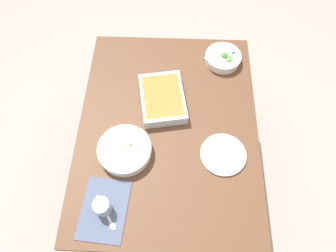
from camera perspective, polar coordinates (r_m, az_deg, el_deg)
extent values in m
plane|color=#9E9389|center=(2.22, 0.00, -9.22)|extent=(6.00, 6.00, 0.00)
cube|color=brown|center=(1.57, 0.00, -0.35)|extent=(1.20, 0.90, 0.04)
cylinder|color=brown|center=(2.21, -9.73, 7.75)|extent=(0.06, 0.06, 0.70)
cylinder|color=brown|center=(1.81, -14.06, -21.01)|extent=(0.06, 0.06, 0.70)
cylinder|color=brown|center=(2.20, 10.83, 7.11)|extent=(0.06, 0.06, 0.70)
cube|color=#4C5670|center=(1.42, -11.77, -14.90)|extent=(0.30, 0.22, 0.00)
cylinder|color=white|center=(1.47, -8.02, -4.51)|extent=(0.25, 0.25, 0.05)
torus|color=white|center=(1.45, -8.13, -4.12)|extent=(0.26, 0.26, 0.01)
cylinder|color=olive|center=(1.47, -8.03, -4.46)|extent=(0.20, 0.20, 0.03)
sphere|color=#C66633|center=(1.46, -7.93, -3.92)|extent=(0.01, 0.01, 0.01)
sphere|color=#C66633|center=(1.46, -7.93, -3.83)|extent=(0.01, 0.01, 0.01)
sphere|color=olive|center=(1.46, -8.48, -3.88)|extent=(0.02, 0.02, 0.02)
sphere|color=#C66633|center=(1.46, -6.93, -3.61)|extent=(0.02, 0.02, 0.02)
sphere|color=silver|center=(1.45, -8.19, -4.47)|extent=(0.02, 0.02, 0.02)
cylinder|color=white|center=(1.80, 10.16, 12.27)|extent=(0.19, 0.19, 0.05)
torus|color=white|center=(1.78, 10.27, 12.71)|extent=(0.20, 0.20, 0.01)
cylinder|color=#8CB272|center=(1.80, 10.17, 12.32)|extent=(0.16, 0.16, 0.02)
sphere|color=#569E42|center=(1.78, 11.33, 12.39)|extent=(0.02, 0.02, 0.02)
sphere|color=#3D7A33|center=(1.80, 11.97, 13.02)|extent=(0.03, 0.03, 0.03)
sphere|color=#569E42|center=(1.76, 11.21, 11.81)|extent=(0.04, 0.04, 0.04)
sphere|color=#569E42|center=(1.78, 10.11, 12.71)|extent=(0.03, 0.03, 0.03)
sphere|color=#3D7A33|center=(1.78, 10.48, 12.78)|extent=(0.03, 0.03, 0.03)
sphere|color=#3D7A33|center=(1.78, 10.39, 12.51)|extent=(0.04, 0.04, 0.04)
sphere|color=#478C38|center=(1.78, 10.48, 12.73)|extent=(0.03, 0.03, 0.03)
sphere|color=#478C38|center=(1.78, 10.20, 12.52)|extent=(0.02, 0.02, 0.02)
cube|color=silver|center=(1.60, -1.02, 5.08)|extent=(0.33, 0.27, 0.06)
cube|color=gold|center=(1.59, -1.02, 5.32)|extent=(0.29, 0.24, 0.04)
cylinder|color=#B2BCC6|center=(1.38, -12.08, -14.49)|extent=(0.07, 0.07, 0.08)
cylinder|color=black|center=(1.39, -11.98, -14.62)|extent=(0.06, 0.06, 0.05)
cylinder|color=silver|center=(1.50, 10.19, -5.24)|extent=(0.22, 0.22, 0.01)
cube|color=silver|center=(1.49, -7.90, -4.89)|extent=(0.05, 0.14, 0.01)
ellipsoid|color=silver|center=(1.49, -4.73, -4.09)|extent=(0.04, 0.05, 0.01)
cube|color=silver|center=(1.81, 10.05, 11.81)|extent=(0.03, 0.14, 0.01)
ellipsoid|color=silver|center=(1.81, 7.35, 12.32)|extent=(0.03, 0.04, 0.01)
cube|color=silver|center=(1.42, -11.77, -14.89)|extent=(0.12, 0.09, 0.01)
ellipsoid|color=silver|center=(1.39, -10.20, -17.82)|extent=(0.05, 0.04, 0.01)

